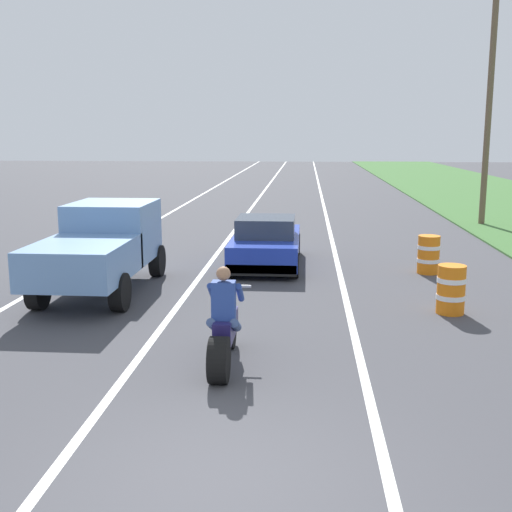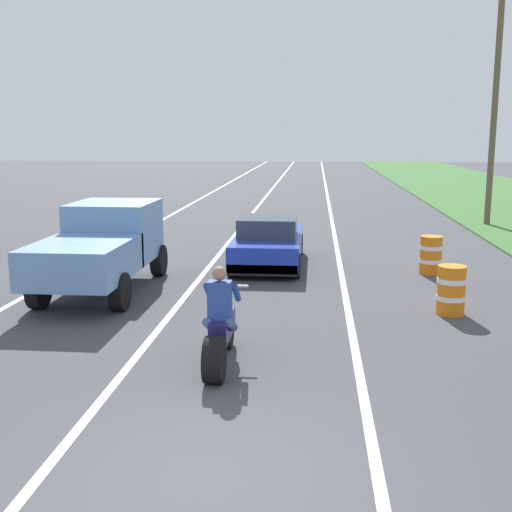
{
  "view_description": "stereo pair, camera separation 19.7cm",
  "coord_description": "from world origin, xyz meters",
  "px_view_note": "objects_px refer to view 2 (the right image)",
  "views": [
    {
      "loc": [
        0.89,
        -5.99,
        3.59
      ],
      "look_at": [
        -0.17,
        7.56,
        1.0
      ],
      "focal_mm": 44.88,
      "sensor_mm": 36.0,
      "label": 1
    },
    {
      "loc": [
        1.08,
        -5.97,
        3.59
      ],
      "look_at": [
        -0.17,
        7.56,
        1.0
      ],
      "focal_mm": 44.88,
      "sensor_mm": 36.0,
      "label": 2
    }
  ],
  "objects_px": {
    "motorcycle_with_rider": "(220,331)",
    "construction_barrel_nearest": "(451,290)",
    "sports_car_blue": "(268,243)",
    "pickup_truck_left_lane_light_blue": "(103,244)",
    "construction_barrel_mid": "(431,255)"
  },
  "relations": [
    {
      "from": "construction_barrel_nearest",
      "to": "construction_barrel_mid",
      "type": "distance_m",
      "value": 3.85
    },
    {
      "from": "pickup_truck_left_lane_light_blue",
      "to": "construction_barrel_mid",
      "type": "bearing_deg",
      "value": 18.14
    },
    {
      "from": "construction_barrel_nearest",
      "to": "pickup_truck_left_lane_light_blue",
      "type": "bearing_deg",
      "value": 170.58
    },
    {
      "from": "sports_car_blue",
      "to": "pickup_truck_left_lane_light_blue",
      "type": "relative_size",
      "value": 0.9
    },
    {
      "from": "sports_car_blue",
      "to": "construction_barrel_mid",
      "type": "bearing_deg",
      "value": -9.53
    },
    {
      "from": "motorcycle_with_rider",
      "to": "construction_barrel_nearest",
      "type": "distance_m",
      "value": 5.43
    },
    {
      "from": "sports_car_blue",
      "to": "construction_barrel_nearest",
      "type": "height_order",
      "value": "sports_car_blue"
    },
    {
      "from": "motorcycle_with_rider",
      "to": "construction_barrel_nearest",
      "type": "bearing_deg",
      "value": 39.34
    },
    {
      "from": "motorcycle_with_rider",
      "to": "sports_car_blue",
      "type": "distance_m",
      "value": 8.01
    },
    {
      "from": "sports_car_blue",
      "to": "pickup_truck_left_lane_light_blue",
      "type": "height_order",
      "value": "pickup_truck_left_lane_light_blue"
    },
    {
      "from": "pickup_truck_left_lane_light_blue",
      "to": "construction_barrel_mid",
      "type": "xyz_separation_m",
      "value": [
        7.88,
        2.58,
        -0.6
      ]
    },
    {
      "from": "motorcycle_with_rider",
      "to": "construction_barrel_nearest",
      "type": "relative_size",
      "value": 2.21
    },
    {
      "from": "motorcycle_with_rider",
      "to": "sports_car_blue",
      "type": "xyz_separation_m",
      "value": [
        0.16,
        8.01,
        0.04
      ]
    },
    {
      "from": "pickup_truck_left_lane_light_blue",
      "to": "construction_barrel_nearest",
      "type": "bearing_deg",
      "value": -9.42
    },
    {
      "from": "motorcycle_with_rider",
      "to": "construction_barrel_mid",
      "type": "height_order",
      "value": "motorcycle_with_rider"
    }
  ]
}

